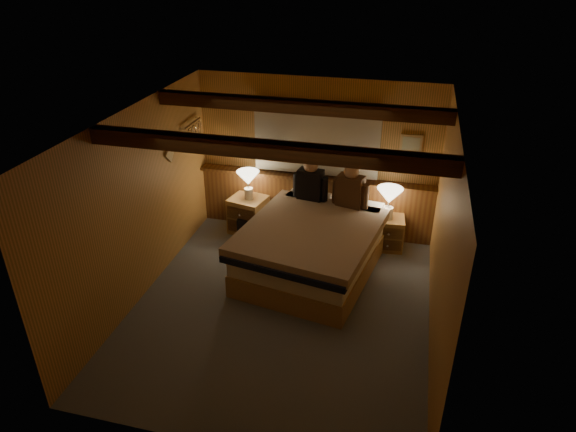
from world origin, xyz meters
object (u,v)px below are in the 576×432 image
(lamp_right, at_px, (389,198))
(duffel_bag, at_px, (257,226))
(nightstand_right, at_px, (388,233))
(person_right, at_px, (351,189))
(lamp_left, at_px, (248,180))
(nightstand_left, at_px, (248,215))
(person_left, at_px, (311,182))
(bed, at_px, (313,247))

(lamp_right, relative_size, duffel_bag, 0.87)
(nightstand_right, relative_size, person_right, 0.75)
(person_right, bearing_deg, lamp_left, -172.48)
(lamp_right, bearing_deg, nightstand_left, -179.76)
(lamp_left, bearing_deg, duffel_bag, -36.59)
(person_left, bearing_deg, lamp_left, -175.79)
(lamp_right, distance_m, duffel_bag, 2.07)
(lamp_left, bearing_deg, nightstand_right, 1.04)
(lamp_right, relative_size, person_left, 0.75)
(bed, bearing_deg, duffel_bag, 154.48)
(nightstand_left, xyz_separation_m, duffel_bag, (0.17, -0.12, -0.12))
(nightstand_left, relative_size, person_right, 0.93)
(lamp_right, bearing_deg, lamp_left, -179.62)
(nightstand_left, distance_m, nightstand_right, 2.16)
(nightstand_right, distance_m, lamp_left, 2.23)
(lamp_left, bearing_deg, nightstand_left, 167.42)
(nightstand_left, relative_size, lamp_right, 1.26)
(nightstand_right, xyz_separation_m, person_left, (-1.16, -0.10, 0.73))
(bed, relative_size, person_right, 3.64)
(nightstand_right, height_order, duffel_bag, nightstand_right)
(nightstand_right, xyz_separation_m, person_right, (-0.57, -0.20, 0.74))
(nightstand_right, relative_size, lamp_left, 1.10)
(nightstand_left, bearing_deg, lamp_left, -0.58)
(bed, relative_size, nightstand_right, 4.82)
(lamp_left, bearing_deg, bed, -35.66)
(lamp_left, bearing_deg, person_left, -3.80)
(nightstand_left, bearing_deg, lamp_right, 12.24)
(person_left, relative_size, person_right, 0.98)
(person_left, xyz_separation_m, person_right, (0.59, -0.09, 0.00))
(nightstand_right, distance_m, duffel_bag, 1.99)
(bed, height_order, lamp_right, lamp_right)
(lamp_left, bearing_deg, lamp_right, 0.38)
(person_right, relative_size, duffel_bag, 1.18)
(lamp_right, height_order, duffel_bag, lamp_right)
(nightstand_right, height_order, lamp_right, lamp_right)
(duffel_bag, bearing_deg, bed, -38.15)
(lamp_left, xyz_separation_m, person_left, (0.97, -0.06, 0.09))
(lamp_right, xyz_separation_m, person_left, (-1.13, -0.08, 0.15))
(bed, xyz_separation_m, lamp_left, (-1.17, 0.84, 0.51))
(lamp_left, relative_size, lamp_right, 0.93)
(lamp_right, bearing_deg, person_left, -176.04)
(nightstand_right, distance_m, lamp_right, 0.59)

